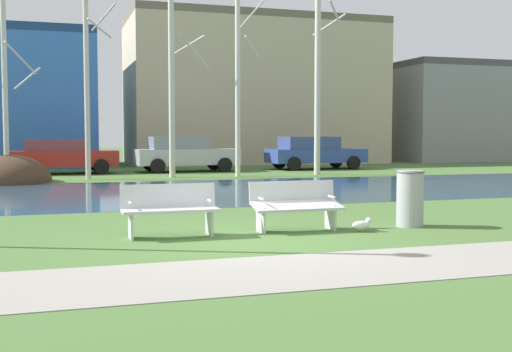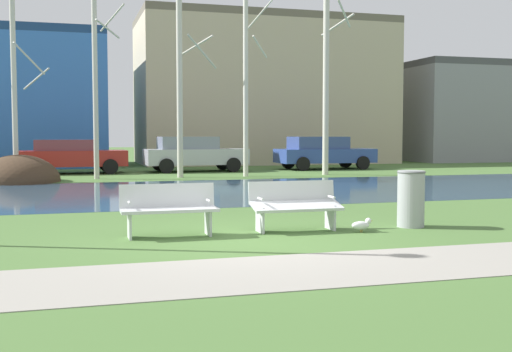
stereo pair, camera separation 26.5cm
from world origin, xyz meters
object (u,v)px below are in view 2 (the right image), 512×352
object	(u,v)px
bench_right	(295,204)
parked_hatch_third_silver	(194,153)
trash_bin	(411,198)
seagull	(362,225)
parked_sedan_second_red	(71,155)
parked_wagon_fourth_blue	(323,152)
bench_left	(169,208)

from	to	relation	value
bench_right	parked_hatch_third_silver	bearing A→B (deg)	85.09
trash_bin	seagull	bearing A→B (deg)	-163.46
trash_bin	parked_sedan_second_red	size ratio (longest dim) A/B	0.23
bench_right	parked_hatch_third_silver	xyz separation A→B (m)	(1.52, 17.70, 0.35)
trash_bin	parked_sedan_second_red	world-z (taller)	parked_sedan_second_red
trash_bin	parked_wagon_fourth_blue	xyz separation A→B (m)	(5.61, 17.98, 0.28)
parked_sedan_second_red	parked_wagon_fourth_blue	xyz separation A→B (m)	(11.57, 0.10, 0.04)
trash_bin	parked_wagon_fourth_blue	bearing A→B (deg)	72.67
bench_left	seagull	world-z (taller)	bench_left
bench_left	seagull	distance (m)	3.33
seagull	parked_sedan_second_red	bearing A→B (deg)	104.79
seagull	parked_sedan_second_red	world-z (taller)	parked_sedan_second_red
bench_right	parked_hatch_third_silver	world-z (taller)	parked_hatch_third_silver
trash_bin	parked_wagon_fourth_blue	size ratio (longest dim) A/B	0.22
parked_hatch_third_silver	parked_wagon_fourth_blue	bearing A→B (deg)	1.07
parked_hatch_third_silver	parked_wagon_fourth_blue	world-z (taller)	parked_hatch_third_silver
seagull	parked_wagon_fourth_blue	bearing A→B (deg)	69.75
bench_right	seagull	size ratio (longest dim) A/B	3.99
seagull	parked_hatch_third_silver	bearing A→B (deg)	88.52
bench_right	trash_bin	distance (m)	2.21
bench_right	parked_sedan_second_red	size ratio (longest dim) A/B	0.36
parked_sedan_second_red	parked_wagon_fourth_blue	bearing A→B (deg)	0.48
trash_bin	bench_left	bearing A→B (deg)	177.98
trash_bin	parked_hatch_third_silver	world-z (taller)	parked_hatch_third_silver
bench_right	seagull	distance (m)	1.21
parked_wagon_fourth_blue	trash_bin	bearing A→B (deg)	-107.33
bench_right	parked_sedan_second_red	world-z (taller)	parked_sedan_second_red
parked_hatch_third_silver	seagull	bearing A→B (deg)	-91.48
parked_wagon_fourth_blue	parked_hatch_third_silver	bearing A→B (deg)	-178.93
trash_bin	parked_wagon_fourth_blue	distance (m)	18.83
parked_wagon_fourth_blue	bench_left	bearing A→B (deg)	-119.39
trash_bin	parked_sedan_second_red	xyz separation A→B (m)	(-5.96, 17.88, 0.24)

